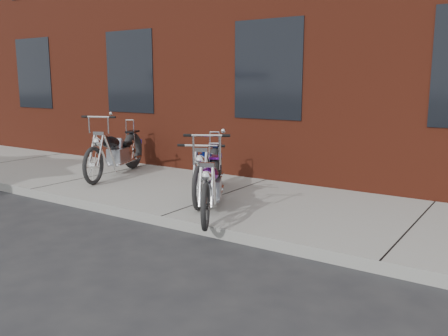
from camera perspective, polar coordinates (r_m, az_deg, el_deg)
The scene contains 6 objects.
ground at distance 6.70m, azimuth -7.53°, elevation -6.99°, with size 120.00×120.00×0.00m, color #252629.
sidewalk at distance 7.82m, azimuth -0.26°, elevation -3.79°, with size 22.00×3.00×0.15m, color #979797.
building_brick at distance 13.62m, azimuth 16.11°, elevation 18.47°, with size 22.00×10.00×8.00m, color maroon.
chopper_purple at distance 6.65m, azimuth -1.58°, elevation -2.29°, with size 1.16×1.88×1.19m.
chopper_blue at distance 7.65m, azimuth -1.89°, elevation -0.42°, with size 1.08×2.08×0.98m.
chopper_third at distance 9.62m, azimuth -12.86°, elevation 1.71°, with size 0.97×2.30×1.22m.
Camera 1 is at (4.25, -4.78, 1.99)m, focal length 38.00 mm.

